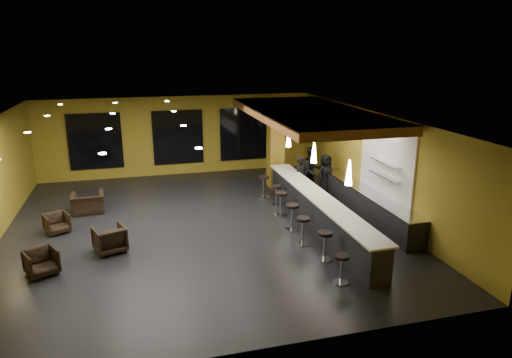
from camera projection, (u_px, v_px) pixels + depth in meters
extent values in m
cube|color=black|center=(200.00, 228.00, 14.77)|extent=(12.00, 13.00, 0.10)
cube|color=black|center=(196.00, 117.00, 13.75)|extent=(12.00, 13.00, 0.10)
cube|color=olive|center=(178.00, 136.00, 20.33)|extent=(12.00, 0.10, 3.50)
cube|color=olive|center=(250.00, 270.00, 8.19)|extent=(12.00, 0.10, 3.50)
cube|color=olive|center=(373.00, 162.00, 15.76)|extent=(0.10, 13.00, 3.50)
cube|color=#945C2B|center=(308.00, 114.00, 15.72)|extent=(3.60, 8.00, 0.28)
cube|color=black|center=(95.00, 141.00, 19.38)|extent=(2.20, 0.06, 2.40)
cube|color=black|center=(178.00, 137.00, 20.25)|extent=(2.20, 0.06, 2.40)
cube|color=black|center=(244.00, 134.00, 20.99)|extent=(2.20, 0.06, 2.40)
cube|color=white|center=(386.00, 162.00, 14.74)|extent=(0.06, 3.20, 2.40)
cube|color=black|center=(318.00, 212.00, 14.59)|extent=(0.60, 8.00, 1.00)
cube|color=white|center=(318.00, 196.00, 14.44)|extent=(0.78, 8.10, 0.05)
cube|color=black|center=(367.00, 204.00, 15.57)|extent=(0.70, 6.00, 0.86)
cube|color=silver|center=(368.00, 191.00, 15.44)|extent=(0.72, 6.00, 0.03)
cube|color=silver|center=(384.00, 176.00, 14.63)|extent=(0.30, 1.50, 0.03)
cube|color=silver|center=(386.00, 162.00, 14.50)|extent=(0.30, 1.50, 0.03)
cube|color=olive|center=(276.00, 145.00, 18.50)|extent=(0.60, 0.60, 3.50)
cone|color=white|center=(349.00, 172.00, 12.21)|extent=(0.20, 0.20, 0.70)
cone|color=white|center=(314.00, 152.00, 14.53)|extent=(0.20, 0.20, 0.70)
cone|color=white|center=(289.00, 138.00, 16.85)|extent=(0.20, 0.20, 0.70)
imported|color=black|center=(301.00, 177.00, 17.32)|extent=(0.69, 0.60, 1.61)
imported|color=black|center=(312.00, 171.00, 17.75)|extent=(1.03, 0.88, 1.87)
imported|color=black|center=(325.00, 174.00, 17.81)|extent=(0.90, 0.73, 1.58)
imported|color=black|center=(41.00, 262.00, 11.56)|extent=(0.98, 0.99, 0.67)
imported|color=black|center=(110.00, 239.00, 12.85)|extent=(1.03, 1.05, 0.76)
imported|color=black|center=(57.00, 223.00, 14.17)|extent=(0.90, 0.91, 0.63)
imported|color=black|center=(88.00, 203.00, 15.87)|extent=(1.14, 1.02, 0.70)
cylinder|color=silver|center=(341.00, 282.00, 11.23)|extent=(0.38, 0.38, 0.03)
cylinder|color=silver|center=(341.00, 270.00, 11.14)|extent=(0.07, 0.07, 0.66)
cylinder|color=black|center=(342.00, 257.00, 11.04)|extent=(0.36, 0.36, 0.08)
cylinder|color=silver|center=(324.00, 259.00, 12.44)|extent=(0.41, 0.41, 0.03)
cylinder|color=silver|center=(325.00, 247.00, 12.34)|extent=(0.07, 0.07, 0.72)
cylinder|color=black|center=(325.00, 233.00, 12.22)|extent=(0.39, 0.39, 0.08)
cylinder|color=silver|center=(302.00, 244.00, 13.41)|extent=(0.42, 0.42, 0.03)
cylinder|color=silver|center=(303.00, 232.00, 13.30)|extent=(0.07, 0.07, 0.74)
cylinder|color=black|center=(303.00, 219.00, 13.19)|extent=(0.40, 0.40, 0.08)
cylinder|color=silver|center=(292.00, 230.00, 14.43)|extent=(0.44, 0.44, 0.03)
cylinder|color=silver|center=(292.00, 218.00, 14.32)|extent=(0.08, 0.08, 0.76)
cylinder|color=black|center=(292.00, 206.00, 14.21)|extent=(0.41, 0.41, 0.09)
cylinder|color=silver|center=(281.00, 215.00, 15.65)|extent=(0.43, 0.43, 0.03)
cylinder|color=silver|center=(281.00, 205.00, 15.55)|extent=(0.07, 0.07, 0.75)
cylinder|color=black|center=(281.00, 194.00, 15.43)|extent=(0.41, 0.41, 0.09)
cylinder|color=silver|center=(276.00, 205.00, 16.70)|extent=(0.38, 0.38, 0.03)
cylinder|color=silver|center=(276.00, 196.00, 16.61)|extent=(0.07, 0.07, 0.66)
cylinder|color=black|center=(277.00, 187.00, 16.51)|extent=(0.36, 0.36, 0.08)
cylinder|color=silver|center=(263.00, 197.00, 17.57)|extent=(0.43, 0.43, 0.03)
cylinder|color=silver|center=(263.00, 187.00, 17.46)|extent=(0.07, 0.07, 0.74)
cylinder|color=black|center=(264.00, 177.00, 17.35)|extent=(0.40, 0.40, 0.09)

